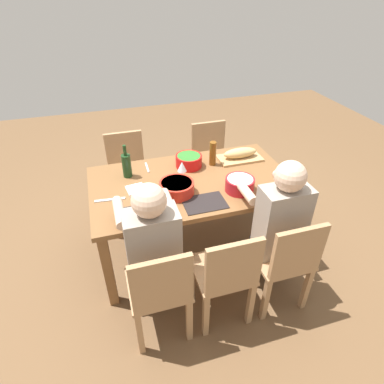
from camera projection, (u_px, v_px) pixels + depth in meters
name	position (u px, v px, depth m)	size (l,w,h in m)	color
ground_plane	(192.00, 246.00, 3.10)	(8.00, 8.00, 0.00)	brown
dining_table	(192.00, 189.00, 2.73)	(1.67, 0.97, 0.74)	brown
chair_near_right	(128.00, 169.00, 3.35)	(0.40, 0.40, 0.85)	#A87F56
chair_far_right	(160.00, 290.00, 2.08)	(0.40, 0.40, 0.85)	#A87F56
diner_far_right	(152.00, 246.00, 2.10)	(0.41, 0.53, 1.20)	#2D2D38
chair_far_center	(226.00, 274.00, 2.19)	(0.40, 0.40, 0.85)	#A87F56
chair_far_left	(286.00, 259.00, 2.30)	(0.40, 0.40, 0.85)	#A87F56
diner_far_left	(278.00, 220.00, 2.32)	(0.41, 0.53, 1.20)	#2D2D38
chair_near_left	(211.00, 157.00, 3.57)	(0.40, 0.40, 0.85)	#A87F56
serving_bowl_greens	(189.00, 160.00, 2.85)	(0.23, 0.23, 0.11)	red
serving_bowl_salad	(177.00, 187.00, 2.50)	(0.27, 0.27, 0.10)	red
serving_bowl_pasta	(240.00, 184.00, 2.53)	(0.23, 0.23, 0.11)	#B21923
cutting_board	(240.00, 158.00, 2.99)	(0.40, 0.22, 0.02)	tan
bread_loaf	(240.00, 153.00, 2.96)	(0.32, 0.11, 0.09)	tan
wine_bottle	(127.00, 165.00, 2.68)	(0.08, 0.08, 0.29)	#193819
beer_bottle	(213.00, 154.00, 2.85)	(0.06, 0.06, 0.22)	brown
wine_glass	(182.00, 167.00, 2.64)	(0.08, 0.08, 0.17)	silver
fork_near_right	(147.00, 167.00, 2.86)	(0.02, 0.17, 0.01)	silver
placemat_far_right	(144.00, 214.00, 2.31)	(0.32, 0.23, 0.01)	black
placemat_far_center	(204.00, 203.00, 2.42)	(0.32, 0.23, 0.01)	black
carving_knife	(110.00, 200.00, 2.45)	(0.23, 0.02, 0.01)	silver
napkin_stack	(136.00, 190.00, 2.55)	(0.14, 0.14, 0.02)	white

